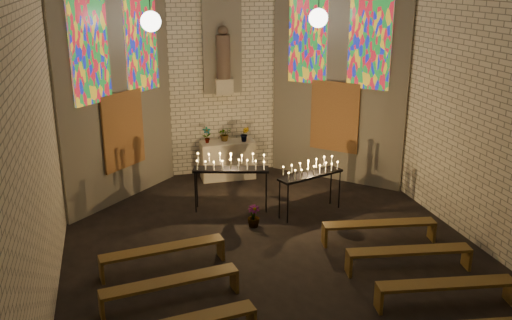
# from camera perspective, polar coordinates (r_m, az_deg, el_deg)

# --- Properties ---
(floor) EXTENTS (12.00, 12.00, 0.00)m
(floor) POSITION_cam_1_polar(r_m,az_deg,el_deg) (10.39, 3.52, -11.78)
(floor) COLOR black
(floor) RESTS_ON ground
(room) EXTENTS (8.22, 12.43, 7.00)m
(room) POSITION_cam_1_polar(r_m,az_deg,el_deg) (12.33, -1.06, 11.36)
(room) COLOR #ECE1C6
(room) RESTS_ON ground
(altar) EXTENTS (1.40, 0.60, 1.00)m
(altar) POSITION_cam_1_polar(r_m,az_deg,el_deg) (15.02, -2.86, 0.01)
(altar) COLOR beige
(altar) RESTS_ON ground
(flower_vase_left) EXTENTS (0.23, 0.16, 0.42)m
(flower_vase_left) POSITION_cam_1_polar(r_m,az_deg,el_deg) (14.75, -4.94, 2.51)
(flower_vase_left) COLOR #4C723F
(flower_vase_left) RESTS_ON altar
(flower_vase_center) EXTENTS (0.38, 0.35, 0.38)m
(flower_vase_center) POSITION_cam_1_polar(r_m,az_deg,el_deg) (14.90, -3.14, 2.62)
(flower_vase_center) COLOR #4C723F
(flower_vase_center) RESTS_ON altar
(flower_vase_right) EXTENTS (0.27, 0.24, 0.40)m
(flower_vase_right) POSITION_cam_1_polar(r_m,az_deg,el_deg) (14.82, -1.13, 2.61)
(flower_vase_right) COLOR #4C723F
(flower_vase_right) RESTS_ON altar
(aisle_flower_pot) EXTENTS (0.29, 0.29, 0.48)m
(aisle_flower_pot) POSITION_cam_1_polar(r_m,az_deg,el_deg) (12.23, -0.24, -5.65)
(aisle_flower_pot) COLOR #4C723F
(aisle_flower_pot) RESTS_ON ground
(votive_stand_left) EXTENTS (1.75, 0.83, 1.25)m
(votive_stand_left) POSITION_cam_1_polar(r_m,az_deg,el_deg) (12.80, -2.53, -0.55)
(votive_stand_left) COLOR black
(votive_stand_left) RESTS_ON ground
(votive_stand_right) EXTENTS (1.63, 0.89, 1.17)m
(votive_stand_right) POSITION_cam_1_polar(r_m,az_deg,el_deg) (12.69, 5.51, -1.12)
(votive_stand_right) COLOR black
(votive_stand_right) RESTS_ON ground
(pew_left_0) EXTENTS (2.30, 0.65, 0.44)m
(pew_left_0) POSITION_cam_1_polar(r_m,az_deg,el_deg) (10.66, -9.29, -9.00)
(pew_left_0) COLOR brown
(pew_left_0) RESTS_ON ground
(pew_right_0) EXTENTS (2.30, 0.65, 0.44)m
(pew_right_0) POSITION_cam_1_polar(r_m,az_deg,el_deg) (11.76, 12.22, -6.48)
(pew_right_0) COLOR brown
(pew_right_0) RESTS_ON ground
(pew_left_1) EXTENTS (2.30, 0.65, 0.44)m
(pew_left_1) POSITION_cam_1_polar(r_m,az_deg,el_deg) (9.61, -8.56, -12.20)
(pew_left_1) COLOR brown
(pew_left_1) RESTS_ON ground
(pew_right_1) EXTENTS (2.30, 0.65, 0.44)m
(pew_right_1) POSITION_cam_1_polar(r_m,az_deg,el_deg) (10.82, 15.05, -8.99)
(pew_right_1) COLOR brown
(pew_right_1) RESTS_ON ground
(pew_right_2) EXTENTS (2.30, 0.65, 0.44)m
(pew_right_2) POSITION_cam_1_polar(r_m,az_deg,el_deg) (9.93, 18.47, -11.93)
(pew_right_2) COLOR brown
(pew_right_2) RESTS_ON ground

